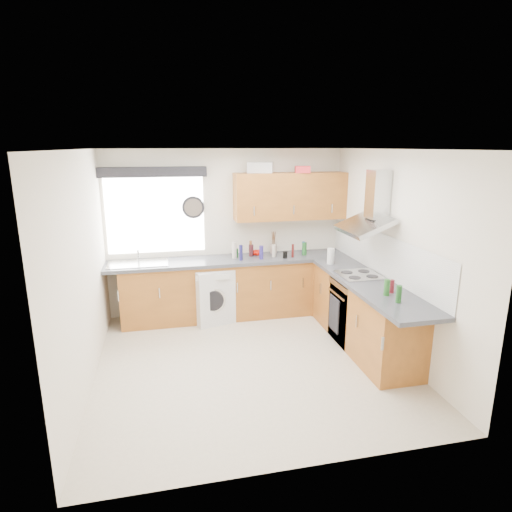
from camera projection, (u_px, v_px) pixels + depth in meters
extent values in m
plane|color=beige|center=(251.00, 362.00, 5.16)|extent=(3.60, 3.60, 0.00)
cube|color=white|center=(250.00, 149.00, 4.54)|extent=(3.60, 3.60, 0.02)
cube|color=silver|center=(227.00, 232.00, 6.55)|extent=(3.60, 0.02, 2.50)
cube|color=silver|center=(300.00, 326.00, 3.15)|extent=(3.60, 0.02, 2.50)
cube|color=silver|center=(83.00, 272.00, 4.48)|extent=(0.02, 3.60, 2.50)
cube|color=silver|center=(395.00, 254.00, 5.22)|extent=(0.02, 3.60, 2.50)
cube|color=silver|center=(156.00, 215.00, 6.25)|extent=(1.40, 0.02, 1.10)
cube|color=black|center=(153.00, 172.00, 6.01)|extent=(1.50, 0.18, 0.14)
cube|color=white|center=(381.00, 254.00, 5.52)|extent=(0.01, 3.00, 0.54)
cube|color=brown|center=(224.00, 289.00, 6.46)|extent=(3.00, 0.58, 0.86)
cube|color=brown|center=(324.00, 283.00, 6.79)|extent=(0.60, 0.60, 0.86)
cube|color=brown|center=(363.00, 314.00, 5.51)|extent=(0.58, 2.10, 0.86)
cube|color=#34363B|center=(230.00, 260.00, 6.36)|extent=(3.60, 0.62, 0.05)
cube|color=#34363B|center=(370.00, 284.00, 5.25)|extent=(0.62, 2.42, 0.05)
cube|color=black|center=(357.00, 310.00, 5.65)|extent=(0.56, 0.58, 0.85)
cube|color=#B0B2B5|center=(359.00, 275.00, 5.53)|extent=(0.52, 0.52, 0.01)
cube|color=brown|center=(290.00, 196.00, 6.45)|extent=(1.70, 0.35, 0.70)
cube|color=silver|center=(211.00, 294.00, 6.32)|extent=(0.68, 0.66, 0.81)
cylinder|color=black|center=(193.00, 208.00, 6.31)|extent=(0.33, 0.04, 0.33)
cube|color=silver|center=(260.00, 167.00, 6.34)|extent=(0.43, 0.36, 0.15)
cube|color=red|center=(303.00, 169.00, 6.28)|extent=(0.25, 0.22, 0.10)
cylinder|color=gray|center=(274.00, 249.00, 6.68)|extent=(0.10, 0.10, 0.14)
cylinder|color=silver|center=(331.00, 256.00, 6.06)|extent=(0.13, 0.13, 0.22)
cylinder|color=navy|center=(261.00, 252.00, 6.31)|extent=(0.06, 0.06, 0.20)
cylinder|color=#153D1A|center=(236.00, 253.00, 6.42)|extent=(0.06, 0.06, 0.13)
cylinder|color=#22561E|center=(273.00, 251.00, 6.57)|extent=(0.05, 0.05, 0.11)
cylinder|color=navy|center=(303.00, 248.00, 6.56)|extent=(0.04, 0.04, 0.21)
cylinder|color=black|center=(285.00, 255.00, 6.37)|extent=(0.07, 0.07, 0.10)
cylinder|color=#B1A597|center=(274.00, 251.00, 6.43)|extent=(0.06, 0.06, 0.19)
cylinder|color=#18164B|center=(241.00, 253.00, 6.24)|extent=(0.05, 0.05, 0.23)
cylinder|color=#1E5522|center=(304.00, 249.00, 6.55)|extent=(0.07, 0.07, 0.20)
cylinder|color=#331215|center=(251.00, 250.00, 6.48)|extent=(0.07, 0.07, 0.18)
cylinder|color=#4E1110|center=(293.00, 251.00, 6.40)|extent=(0.04, 0.04, 0.20)
cylinder|color=#B6A79B|center=(234.00, 250.00, 6.36)|extent=(0.07, 0.07, 0.24)
cylinder|color=brown|center=(251.00, 248.00, 6.50)|extent=(0.04, 0.04, 0.23)
cylinder|color=maroon|center=(392.00, 286.00, 4.86)|extent=(0.05, 0.05, 0.15)
cylinder|color=#225B20|center=(387.00, 288.00, 4.77)|extent=(0.06, 0.06, 0.19)
cylinder|color=#1C4F1E|center=(399.00, 294.00, 4.55)|extent=(0.06, 0.06, 0.19)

